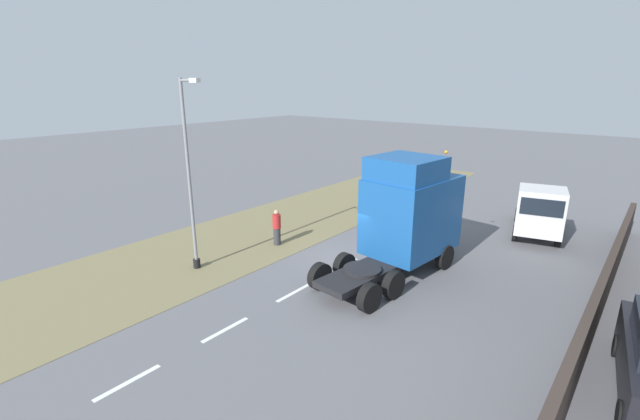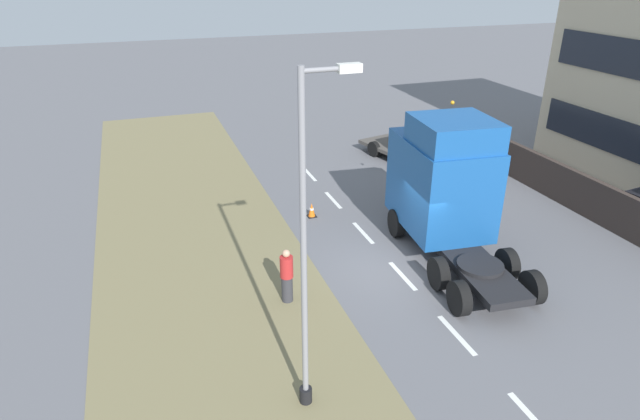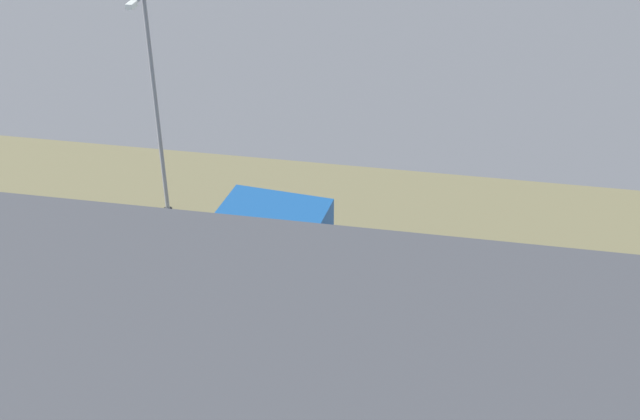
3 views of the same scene
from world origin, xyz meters
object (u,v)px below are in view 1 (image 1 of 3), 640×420
(pedestrian, at_px, (277,228))
(traffic_cone_lead, at_px, (381,223))
(lorry_cab, at_px, (408,214))
(lamp_post, at_px, (191,185))
(flatbed_truck, at_px, (539,213))

(pedestrian, bearing_deg, traffic_cone_lead, 64.29)
(lorry_cab, distance_m, lamp_post, 8.77)
(lamp_post, bearing_deg, pedestrian, 80.89)
(flatbed_truck, relative_size, lamp_post, 0.77)
(lamp_post, xyz_separation_m, pedestrian, (0.65, 4.05, -2.76))
(flatbed_truck, height_order, traffic_cone_lead, flatbed_truck)
(lorry_cab, xyz_separation_m, lamp_post, (-6.70, -5.52, 1.23))
(flatbed_truck, xyz_separation_m, pedestrian, (-9.49, -8.45, -0.58))
(lorry_cab, bearing_deg, pedestrian, -160.54)
(lorry_cab, relative_size, pedestrian, 4.06)
(lorry_cab, xyz_separation_m, pedestrian, (-6.05, -1.47, -1.53))
(flatbed_truck, distance_m, pedestrian, 12.72)
(lamp_post, xyz_separation_m, traffic_cone_lead, (3.19, 9.33, -3.33))
(lorry_cab, bearing_deg, traffic_cone_lead, 138.44)
(flatbed_truck, xyz_separation_m, traffic_cone_lead, (-6.95, -3.17, -1.16))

